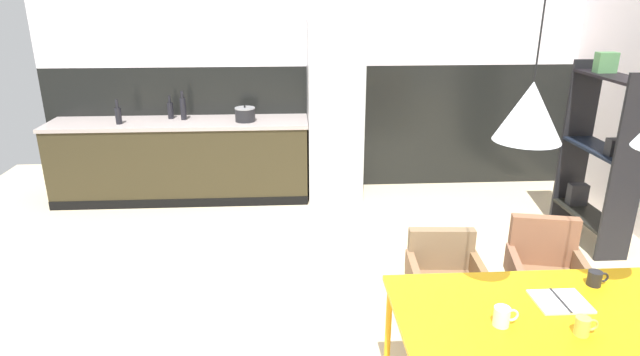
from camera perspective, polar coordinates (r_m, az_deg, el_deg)
name	(u,v)px	position (r m, az deg, el deg)	size (l,w,h in m)	color
ground_plane	(345,340)	(3.82, 2.69, -17.14)	(8.30, 8.30, 0.00)	#C8B58F
back_wall_splashback_dark	(319,127)	(6.38, -0.12, 5.54)	(6.32, 0.12, 1.47)	black
kitchen_counter	(182,160)	(6.22, -14.70, 1.88)	(2.87, 0.63, 0.91)	#302918
refrigerator_column	(335,112)	(5.98, 1.60, 7.15)	(0.61, 0.60, 1.99)	#ADAFB2
dining_table	(565,316)	(3.08, 24.96, -13.37)	(1.77, 0.77, 0.75)	#EBA411
armchair_facing_counter	(545,263)	(4.00, 23.14, -8.43)	(0.57, 0.56, 0.80)	brown
armchair_far_side	(444,271)	(3.75, 13.22, -9.72)	(0.52, 0.50, 0.73)	brown
open_book	(560,301)	(3.10, 24.55, -12.04)	(0.27, 0.23, 0.02)	white
mug_glass_clear	(595,278)	(3.32, 27.62, -9.59)	(0.12, 0.08, 0.08)	black
mug_short_terracotta	(583,326)	(2.87, 26.57, -14.13)	(0.11, 0.07, 0.09)	gold
mug_wide_latte	(502,316)	(2.79, 19.12, -13.96)	(0.12, 0.08, 0.10)	white
cooking_pot	(245,114)	(5.93, -8.10, 6.83)	(0.23, 0.23, 0.18)	black
bottle_oil_tall	(118,115)	(6.14, -20.99, 6.43)	(0.07, 0.07, 0.27)	black
bottle_spice_small	(183,108)	(6.13, -14.59, 7.37)	(0.07, 0.07, 0.32)	black
bottle_wine_green	(170,110)	(6.23, -15.87, 7.11)	(0.07, 0.07, 0.26)	black
open_shelf_unit	(600,152)	(5.51, 27.99, 2.53)	(0.30, 0.89, 1.77)	black
pendant_lamp_over_table_near	(530,111)	(2.49, 21.77, 6.72)	(0.30, 0.30, 1.22)	black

